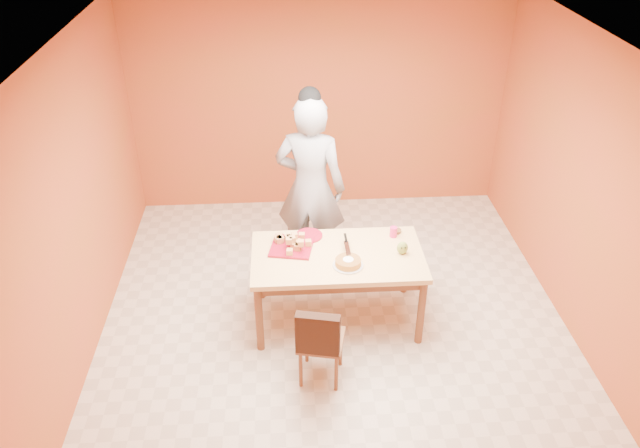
{
  "coord_description": "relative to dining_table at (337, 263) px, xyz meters",
  "views": [
    {
      "loc": [
        -0.44,
        -4.62,
        4.04
      ],
      "look_at": [
        -0.13,
        0.3,
        1.0
      ],
      "focal_mm": 35.0,
      "sensor_mm": 36.0,
      "label": 1
    }
  ],
  "objects": [
    {
      "name": "checker_tin",
      "position": [
        0.61,
        0.35,
        0.11
      ],
      "size": [
        0.12,
        0.12,
        0.03
      ],
      "primitive_type": "cylinder",
      "rotation": [
        0.0,
        0.0,
        0.33
      ],
      "color": "#33160D",
      "rests_on": "dining_table"
    },
    {
      "name": "egg_ornament",
      "position": [
        0.6,
        -0.02,
        0.16
      ],
      "size": [
        0.12,
        0.1,
        0.13
      ],
      "primitive_type": "ellipsoid",
      "rotation": [
        0.0,
        0.0,
        -0.22
      ],
      "color": "olive",
      "rests_on": "dining_table"
    },
    {
      "name": "wall_back",
      "position": [
        -0.03,
        2.37,
        0.68
      ],
      "size": [
        4.5,
        0.0,
        4.5
      ],
      "primitive_type": "plane",
      "rotation": [
        1.57,
        0.0,
        0.0
      ],
      "color": "#BF492C",
      "rests_on": "floor"
    },
    {
      "name": "wall_left",
      "position": [
        -2.28,
        -0.13,
        0.68
      ],
      "size": [
        0.0,
        5.0,
        5.0
      ],
      "primitive_type": "plane",
      "rotation": [
        1.57,
        0.0,
        1.57
      ],
      "color": "#BF492C",
      "rests_on": "floor"
    },
    {
      "name": "ceiling",
      "position": [
        -0.03,
        -0.13,
        2.03
      ],
      "size": [
        5.0,
        5.0,
        0.0
      ],
      "primitive_type": "plane",
      "rotation": [
        3.14,
        0.0,
        0.0
      ],
      "color": "white",
      "rests_on": "wall_back"
    },
    {
      "name": "dining_chair",
      "position": [
        -0.2,
        -0.78,
        -0.24
      ],
      "size": [
        0.46,
        0.51,
        0.83
      ],
      "rotation": [
        0.0,
        0.0,
        -0.21
      ],
      "color": "brown",
      "rests_on": "floor"
    },
    {
      "name": "floor",
      "position": [
        -0.03,
        -0.13,
        -0.67
      ],
      "size": [
        5.0,
        5.0,
        0.0
      ],
      "primitive_type": "plane",
      "color": "beige",
      "rests_on": "ground"
    },
    {
      "name": "wall_right",
      "position": [
        2.22,
        -0.13,
        0.68
      ],
      "size": [
        0.0,
        5.0,
        5.0
      ],
      "primitive_type": "plane",
      "rotation": [
        1.57,
        0.0,
        -1.57
      ],
      "color": "#BF492C",
      "rests_on": "floor"
    },
    {
      "name": "cake_server",
      "position": [
        0.09,
        -0.0,
        0.17
      ],
      "size": [
        0.05,
        0.23,
        0.01
      ],
      "primitive_type": "cube",
      "rotation": [
        0.0,
        0.0,
        0.02
      ],
      "color": "silver",
      "rests_on": "sponge_cake"
    },
    {
      "name": "pastry_platter",
      "position": [
        -0.42,
        0.14,
        0.11
      ],
      "size": [
        0.45,
        0.45,
        0.02
      ],
      "primitive_type": "cube",
      "rotation": [
        0.0,
        0.0,
        -0.2
      ],
      "color": "maroon",
      "rests_on": "dining_table"
    },
    {
      "name": "sponge_cake",
      "position": [
        0.08,
        -0.18,
        0.13
      ],
      "size": [
        0.29,
        0.29,
        0.05
      ],
      "primitive_type": "cylinder",
      "rotation": [
        0.0,
        0.0,
        -0.29
      ],
      "color": "#C98434",
      "rests_on": "white_cake_plate"
    },
    {
      "name": "person",
      "position": [
        -0.21,
        0.87,
        0.33
      ],
      "size": [
        0.83,
        0.65,
        2.0
      ],
      "primitive_type": "imported",
      "rotation": [
        0.0,
        0.0,
        2.88
      ],
      "color": "gray",
      "rests_on": "floor"
    },
    {
      "name": "dining_table",
      "position": [
        0.0,
        0.0,
        0.0
      ],
      "size": [
        1.6,
        0.9,
        0.76
      ],
      "color": "#E8C279",
      "rests_on": "floor"
    },
    {
      "name": "magenta_glass",
      "position": [
        0.57,
        0.28,
        0.15
      ],
      "size": [
        0.09,
        0.09,
        0.1
      ],
      "primitive_type": "cylinder",
      "rotation": [
        0.0,
        0.0,
        0.24
      ],
      "color": "#DE2169",
      "rests_on": "dining_table"
    },
    {
      "name": "white_cake_plate",
      "position": [
        0.08,
        -0.18,
        0.1
      ],
      "size": [
        0.35,
        0.35,
        0.01
      ],
      "primitive_type": "cylinder",
      "rotation": [
        0.0,
        0.0,
        0.28
      ],
      "color": "silver",
      "rests_on": "dining_table"
    },
    {
      "name": "pastry_pile",
      "position": [
        -0.42,
        0.14,
        0.17
      ],
      "size": [
        0.35,
        0.35,
        0.11
      ],
      "primitive_type": null,
      "color": "tan",
      "rests_on": "pastry_platter"
    },
    {
      "name": "red_dinner_plate",
      "position": [
        -0.25,
        0.33,
        0.1
      ],
      "size": [
        0.3,
        0.3,
        0.02
      ],
      "primitive_type": "cylinder",
      "rotation": [
        0.0,
        0.0,
        -0.16
      ],
      "color": "maroon",
      "rests_on": "dining_table"
    }
  ]
}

